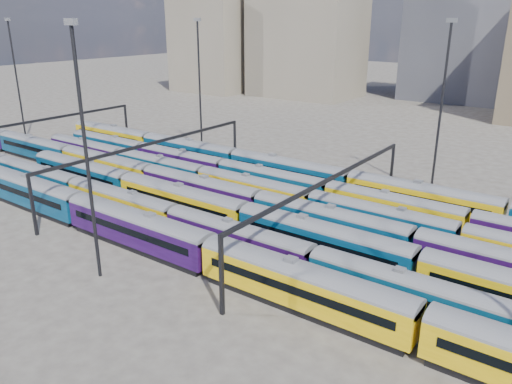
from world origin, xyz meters
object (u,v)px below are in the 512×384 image
Objects in this scene: rake_1 at (174,217)px; mast_2 at (85,146)px; rake_0 at (302,282)px; rake_2 at (323,237)px.

rake_1 is 4.58× the size of mast_2.
rake_0 reaches higher than rake_2.
rake_0 is 21.90m from rake_1.
rake_2 is at bearing 44.99° from mast_2.
rake_2 is at bearing 108.58° from rake_0.
rake_2 is at bearing 15.56° from rake_1.
mast_2 is (-20.37, -7.00, 11.11)m from rake_0.
rake_2 reaches higher than rake_1.
mast_2 reaches higher than rake_0.
rake_0 is 10.55m from rake_2.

